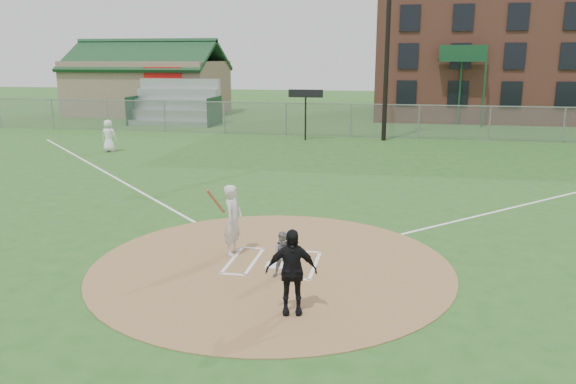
% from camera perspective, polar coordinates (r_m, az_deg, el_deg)
% --- Properties ---
extents(ground, '(140.00, 140.00, 0.00)m').
position_cam_1_polar(ground, '(13.24, -1.66, -7.48)').
color(ground, '#26571D').
rests_on(ground, ground).
extents(dirt_circle, '(8.40, 8.40, 0.02)m').
position_cam_1_polar(dirt_circle, '(13.24, -1.66, -7.44)').
color(dirt_circle, '#9C764A').
rests_on(dirt_circle, ground).
extents(home_plate, '(0.45, 0.45, 0.03)m').
position_cam_1_polar(home_plate, '(13.17, -1.34, -7.45)').
color(home_plate, silver).
rests_on(home_plate, dirt_circle).
extents(foul_line_first, '(17.04, 17.04, 0.01)m').
position_cam_1_polar(foul_line_first, '(22.48, 26.90, -0.12)').
color(foul_line_first, white).
rests_on(foul_line_first, ground).
extents(foul_line_third, '(17.04, 17.04, 0.01)m').
position_cam_1_polar(foul_line_third, '(24.57, -17.78, 1.77)').
color(foul_line_third, white).
rests_on(foul_line_third, ground).
extents(catcher, '(0.58, 0.49, 1.04)m').
position_cam_1_polar(catcher, '(12.36, -0.43, -6.38)').
color(catcher, gray).
rests_on(catcher, dirt_circle).
extents(umpire, '(1.03, 0.59, 1.65)m').
position_cam_1_polar(umpire, '(10.60, 0.34, -8.07)').
color(umpire, black).
rests_on(umpire, dirt_circle).
extents(ondeck_player, '(0.81, 0.54, 1.64)m').
position_cam_1_polar(ondeck_player, '(30.27, -17.75, 5.46)').
color(ondeck_player, white).
rests_on(ondeck_player, ground).
extents(batters_boxes, '(2.08, 1.88, 0.01)m').
position_cam_1_polar(batters_boxes, '(13.37, -1.52, -7.16)').
color(batters_boxes, white).
rests_on(batters_boxes, dirt_circle).
extents(batter_at_plate, '(0.70, 1.02, 1.78)m').
position_cam_1_polar(batter_at_plate, '(13.72, -5.60, -2.83)').
color(batter_at_plate, silver).
rests_on(batter_at_plate, dirt_circle).
extents(outfield_fence, '(56.08, 0.08, 2.03)m').
position_cam_1_polar(outfield_fence, '(34.37, 6.42, 7.25)').
color(outfield_fence, slate).
rests_on(outfield_fence, ground).
extents(bleachers, '(6.08, 3.20, 3.20)m').
position_cam_1_polar(bleachers, '(41.48, -11.47, 8.94)').
color(bleachers, '#B7BABF').
rests_on(bleachers, ground).
extents(clubhouse, '(12.20, 8.71, 6.23)m').
position_cam_1_polar(clubhouse, '(49.64, -13.93, 10.46)').
color(clubhouse, gray).
rests_on(clubhouse, ground).
extents(brick_warehouse, '(30.00, 17.17, 15.00)m').
position_cam_1_polar(brick_warehouse, '(51.82, 26.82, 15.22)').
color(brick_warehouse, brown).
rests_on(brick_warehouse, ground).
extents(light_pole, '(1.20, 0.30, 12.22)m').
position_cam_1_polar(light_pole, '(33.11, 10.14, 16.58)').
color(light_pole, black).
rests_on(light_pole, ground).
extents(scoreboard_sign, '(2.00, 0.10, 2.93)m').
position_cam_1_polar(scoreboard_sign, '(32.76, 1.80, 9.42)').
color(scoreboard_sign, black).
rests_on(scoreboard_sign, ground).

